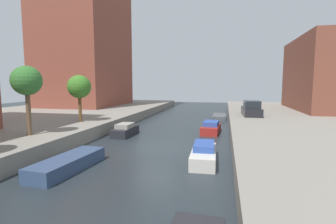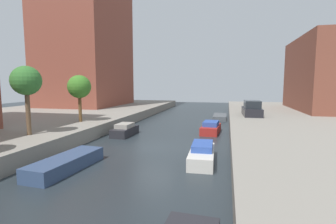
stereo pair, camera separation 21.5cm
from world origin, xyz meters
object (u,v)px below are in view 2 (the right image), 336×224
parked_car (252,109)px  moored_boat_left_3 (125,130)px  apartment_tower_far (85,17)px  street_tree_2 (26,82)px  moored_boat_left_2 (66,163)px  moored_boat_right_3 (211,128)px  street_tree_3 (79,87)px  moored_boat_right_2 (202,154)px  moored_boat_right_4 (220,117)px

parked_car → moored_boat_left_3: 13.19m
apartment_tower_far → street_tree_2: 24.91m
moored_boat_left_2 → moored_boat_right_3: (6.33, 11.09, 0.10)m
street_tree_3 → moored_boat_right_2: 12.83m
street_tree_3 → moored_boat_right_4: bearing=45.6°
apartment_tower_far → moored_boat_right_3: apartment_tower_far is taller
moored_boat_left_2 → moored_boat_right_3: moored_boat_right_3 is taller
apartment_tower_far → street_tree_3: 20.38m
street_tree_2 → parked_car: street_tree_2 is taller
moored_boat_left_2 → moored_boat_right_4: bearing=71.2°
moored_boat_left_2 → moored_boat_right_3: size_ratio=1.30×
moored_boat_left_3 → moored_boat_left_2: bearing=-86.7°
moored_boat_right_3 → moored_boat_right_4: size_ratio=0.83×
apartment_tower_far → parked_car: (23.20, -7.86, -12.32)m
street_tree_2 → apartment_tower_far: bearing=111.8°
street_tree_3 → parked_car: street_tree_3 is taller
moored_boat_left_2 → street_tree_3: bearing=118.1°
street_tree_3 → moored_boat_right_4: street_tree_3 is taller
apartment_tower_far → street_tree_2: size_ratio=5.97×
moored_boat_left_2 → apartment_tower_far: bearing=118.5°
street_tree_2 → moored_boat_left_2: (4.55, -2.74, -4.02)m
street_tree_2 → moored_boat_left_3: bearing=54.6°
street_tree_2 → moored_boat_right_2: bearing=0.3°
moored_boat_left_3 → moored_boat_right_2: bearing=-39.6°
moored_boat_right_2 → street_tree_3: bearing=152.4°
moored_boat_left_2 → moored_boat_left_3: bearing=93.3°
moored_boat_left_2 → moored_boat_left_3: (-0.48, 8.47, 0.09)m
moored_boat_left_2 → moored_boat_left_3: moored_boat_left_3 is taller
moored_boat_left_3 → moored_boat_right_4: moored_boat_left_3 is taller
moored_boat_right_2 → moored_boat_right_3: 8.29m
moored_boat_left_3 → moored_boat_right_4: 13.77m
apartment_tower_far → moored_boat_right_3: size_ratio=7.53×
moored_boat_left_2 → moored_boat_left_3: size_ratio=1.45×
street_tree_3 → moored_boat_left_2: size_ratio=0.88×
moored_boat_left_2 → moored_boat_right_3: bearing=60.3°
street_tree_3 → moored_boat_right_2: (10.94, -5.72, -3.51)m
moored_boat_right_4 → parked_car: bearing=-50.0°
apartment_tower_far → moored_boat_left_3: apartment_tower_far is taller
apartment_tower_far → moored_boat_left_3: (12.60, -15.61, -13.53)m
street_tree_3 → moored_boat_right_2: street_tree_3 is taller
moored_boat_left_3 → apartment_tower_far: bearing=128.9°
parked_car → moored_boat_left_3: bearing=-143.8°
moored_boat_left_2 → moored_boat_right_4: (6.84, 20.13, -0.08)m
apartment_tower_far → street_tree_3: bearing=-61.3°
parked_car → moored_boat_right_2: size_ratio=1.10×
street_tree_2 → moored_boat_left_2: bearing=-31.1°
apartment_tower_far → moored_boat_left_2: (13.08, -24.09, -13.62)m
apartment_tower_far → moored_boat_left_2: apartment_tower_far is taller
street_tree_2 → moored_boat_left_2: street_tree_2 is taller
apartment_tower_far → moored_boat_right_2: bearing=-47.6°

